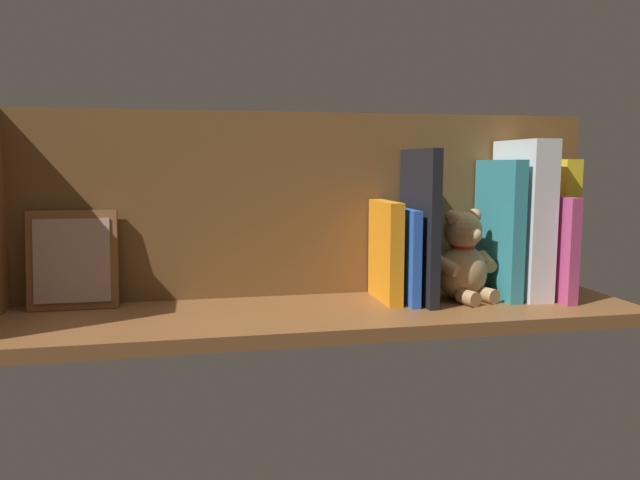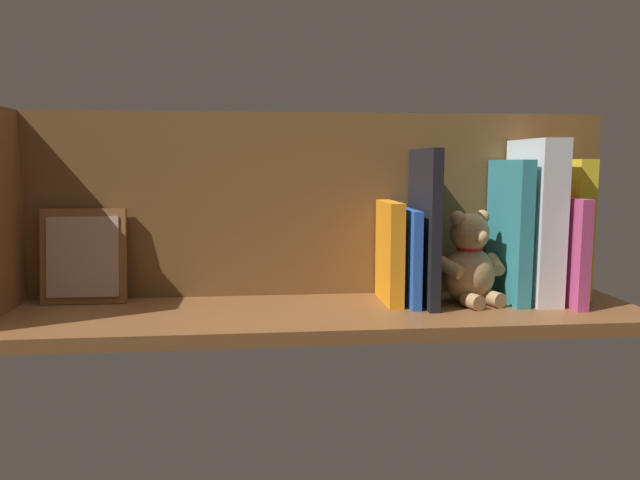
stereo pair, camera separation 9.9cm
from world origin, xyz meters
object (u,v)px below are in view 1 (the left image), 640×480
Objects in this scene: dictionary_thick_white at (522,219)px; teddy_bear at (463,260)px; picture_frame_leaning at (73,260)px; book_0 at (554,226)px.

dictionary_thick_white is 1.75× the size of teddy_bear.
teddy_bear is (11.78, 1.27, -6.92)cm from dictionary_thick_white.
picture_frame_leaning reaches higher than teddy_bear.
teddy_bear is 0.98× the size of picture_frame_leaning.
dictionary_thick_white is (7.69, 2.06, 1.68)cm from book_0.
teddy_bear is at bearing 9.72° from book_0.
picture_frame_leaning is at bearing -4.03° from dictionary_thick_white.
book_0 is 1.51× the size of picture_frame_leaning.
book_0 is 20.44cm from teddy_bear.
picture_frame_leaning is at bearing -2.28° from book_0.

